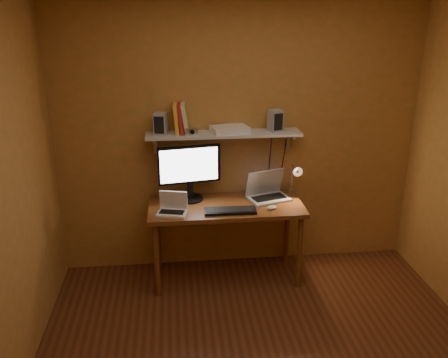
{
  "coord_description": "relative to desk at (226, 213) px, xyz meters",
  "views": [
    {
      "loc": [
        -0.61,
        -2.65,
        2.46
      ],
      "look_at": [
        -0.19,
        1.18,
        1.04
      ],
      "focal_mm": 38.0,
      "sensor_mm": 36.0,
      "label": 1
    }
  ],
  "objects": [
    {
      "name": "room",
      "position": [
        0.16,
        -1.28,
        0.64
      ],
      "size": [
        3.44,
        3.24,
        2.64
      ],
      "color": "#5F3018",
      "rests_on": "ground"
    },
    {
      "name": "desk",
      "position": [
        0.0,
        0.0,
        0.0
      ],
      "size": [
        1.4,
        0.6,
        0.75
      ],
      "color": "brown",
      "rests_on": "ground"
    },
    {
      "name": "wall_shelf",
      "position": [
        0.0,
        0.19,
        0.69
      ],
      "size": [
        1.4,
        0.25,
        0.21
      ],
      "color": "silver",
      "rests_on": "room"
    },
    {
      "name": "monitor",
      "position": [
        -0.32,
        0.16,
        0.38
      ],
      "size": [
        0.57,
        0.28,
        0.52
      ],
      "rotation": [
        0.0,
        0.0,
        0.15
      ],
      "color": "black",
      "rests_on": "desk"
    },
    {
      "name": "laptop",
      "position": [
        0.4,
        0.12,
        0.16
      ],
      "size": [
        0.42,
        0.36,
        0.27
      ],
      "rotation": [
        0.0,
        0.0,
        0.29
      ],
      "color": "#979A9F",
      "rests_on": "desk"
    },
    {
      "name": "netbook",
      "position": [
        -0.48,
        -0.12,
        0.14
      ],
      "size": [
        0.28,
        0.23,
        0.19
      ],
      "rotation": [
        0.0,
        0.0,
        -0.25
      ],
      "color": "white",
      "rests_on": "desk"
    },
    {
      "name": "keyboard",
      "position": [
        0.02,
        -0.16,
        0.1
      ],
      "size": [
        0.46,
        0.16,
        0.02
      ],
      "primitive_type": "cube",
      "rotation": [
        0.0,
        0.0,
        -0.02
      ],
      "color": "black",
      "rests_on": "desk"
    },
    {
      "name": "mouse",
      "position": [
        0.39,
        -0.15,
        0.1
      ],
      "size": [
        0.11,
        0.09,
        0.03
      ],
      "primitive_type": "ellipsoid",
      "rotation": [
        0.0,
        0.0,
        0.34
      ],
      "color": "white",
      "rests_on": "desk"
    },
    {
      "name": "desk_lamp",
      "position": [
        0.66,
        0.13,
        0.29
      ],
      "size": [
        0.09,
        0.23,
        0.38
      ],
      "color": "silver",
      "rests_on": "desk"
    },
    {
      "name": "speaker_left",
      "position": [
        -0.56,
        0.19,
        0.81
      ],
      "size": [
        0.13,
        0.13,
        0.19
      ],
      "primitive_type": "cube",
      "rotation": [
        0.0,
        0.0,
        -0.24
      ],
      "color": "#979A9F",
      "rests_on": "wall_shelf"
    },
    {
      "name": "speaker_right",
      "position": [
        0.47,
        0.19,
        0.81
      ],
      "size": [
        0.14,
        0.14,
        0.19
      ],
      "primitive_type": "cube",
      "rotation": [
        0.0,
        0.0,
        0.33
      ],
      "color": "#979A9F",
      "rests_on": "wall_shelf"
    },
    {
      "name": "books",
      "position": [
        -0.38,
        0.22,
        0.84
      ],
      "size": [
        0.14,
        0.19,
        0.27
      ],
      "color": "gold",
      "rests_on": "wall_shelf"
    },
    {
      "name": "shelf_camera",
      "position": [
        -0.29,
        0.14,
        0.74
      ],
      "size": [
        0.11,
        0.06,
        0.07
      ],
      "color": "silver",
      "rests_on": "wall_shelf"
    },
    {
      "name": "router",
      "position": [
        0.05,
        0.2,
        0.74
      ],
      "size": [
        0.36,
        0.28,
        0.05
      ],
      "primitive_type": "cube",
      "rotation": [
        0.0,
        0.0,
        0.23
      ],
      "color": "white",
      "rests_on": "wall_shelf"
    }
  ]
}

